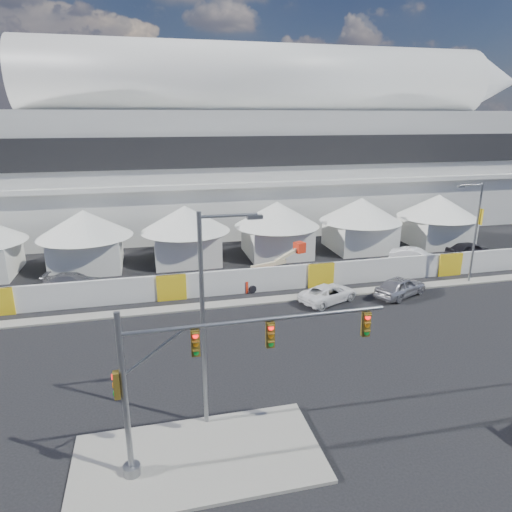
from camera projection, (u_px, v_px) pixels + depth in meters
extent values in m
plane|color=black|center=(312.00, 397.00, 22.68)|extent=(160.00, 160.00, 0.00)
cube|color=gray|center=(199.00, 458.00, 18.53)|extent=(10.00, 5.00, 0.15)
cube|color=gray|center=(483.00, 280.00, 38.75)|extent=(80.00, 1.20, 0.12)
cube|color=silver|center=(262.00, 166.00, 61.46)|extent=(80.00, 24.00, 14.00)
cube|color=black|center=(289.00, 151.00, 49.34)|extent=(68.00, 0.30, 3.20)
cube|color=silver|center=(289.00, 184.00, 50.14)|extent=(72.00, 0.80, 0.50)
cylinder|color=silver|center=(266.00, 79.00, 56.44)|extent=(57.60, 8.40, 8.40)
cylinder|color=silver|center=(281.00, 83.00, 57.01)|extent=(51.60, 6.80, 6.80)
cylinder|color=silver|center=(297.00, 87.00, 57.58)|extent=(45.60, 5.20, 5.20)
cone|color=silver|center=(493.00, 82.00, 63.69)|extent=(8.00, 7.60, 7.60)
cube|color=white|center=(87.00, 252.00, 41.65)|extent=(6.00, 6.00, 3.00)
cone|color=white|center=(84.00, 223.00, 40.86)|extent=(8.40, 8.40, 2.40)
cube|color=white|center=(186.00, 246.00, 43.66)|extent=(6.00, 6.00, 3.00)
cone|color=white|center=(185.00, 218.00, 42.87)|extent=(8.40, 8.40, 2.40)
cube|color=white|center=(277.00, 240.00, 45.67)|extent=(6.00, 6.00, 3.00)
cone|color=white|center=(277.00, 214.00, 44.88)|extent=(8.40, 8.40, 2.40)
cube|color=white|center=(359.00, 235.00, 47.68)|extent=(6.00, 6.00, 3.00)
cone|color=white|center=(361.00, 210.00, 46.89)|extent=(8.40, 8.40, 2.40)
cube|color=white|center=(435.00, 230.00, 49.69)|extent=(6.00, 6.00, 3.00)
cone|color=white|center=(438.00, 206.00, 48.90)|extent=(8.40, 8.40, 2.40)
cube|color=silver|center=(320.00, 275.00, 37.21)|extent=(70.00, 0.25, 2.00)
imported|color=#B0AFB4|center=(400.00, 287.00, 35.21)|extent=(3.65, 5.03, 1.59)
imported|color=white|center=(329.00, 293.00, 34.24)|extent=(3.89, 5.24, 1.32)
imported|color=white|center=(415.00, 257.00, 42.73)|extent=(4.22, 4.66, 1.54)
imported|color=black|center=(471.00, 250.00, 44.64)|extent=(1.96, 4.86, 1.66)
imported|color=#A3A2A7|center=(74.00, 282.00, 36.63)|extent=(2.84, 4.96, 1.35)
cylinder|color=gray|center=(125.00, 398.00, 16.63)|extent=(0.23, 0.23, 6.80)
cylinder|color=gray|center=(132.00, 469.00, 17.57)|extent=(0.66, 0.66, 0.40)
cylinder|color=gray|center=(259.00, 320.00, 17.01)|extent=(10.10, 0.15, 0.15)
cube|color=#594714|center=(195.00, 343.00, 16.66)|extent=(0.32, 0.22, 1.05)
cube|color=#594714|center=(270.00, 334.00, 17.29)|extent=(0.32, 0.22, 1.05)
cube|color=#594714|center=(366.00, 324.00, 18.18)|extent=(0.32, 0.22, 1.05)
cube|color=#594714|center=(117.00, 385.00, 16.41)|extent=(0.22, 0.32, 1.05)
cylinder|color=gray|center=(203.00, 324.00, 19.28)|extent=(0.19, 0.19, 9.66)
cylinder|color=gray|center=(229.00, 216.00, 18.19)|extent=(2.36, 0.13, 0.13)
cube|color=gray|center=(255.00, 217.00, 18.46)|extent=(0.64, 0.27, 0.16)
cylinder|color=slate|center=(476.00, 234.00, 37.21)|extent=(0.17, 0.17, 8.42)
cylinder|color=slate|center=(471.00, 185.00, 35.80)|extent=(2.06, 0.11, 0.11)
cube|color=slate|center=(461.00, 186.00, 35.62)|extent=(0.56, 0.23, 0.14)
cube|color=yellow|center=(480.00, 217.00, 36.86)|extent=(0.03, 0.56, 1.31)
cube|color=red|center=(258.00, 282.00, 37.17)|extent=(3.46, 2.39, 0.97)
cube|color=beige|center=(271.00, 266.00, 37.04)|extent=(3.25, 1.41, 0.31)
cube|color=beige|center=(293.00, 258.00, 37.31)|extent=(2.53, 1.12, 1.07)
cube|color=red|center=(308.00, 252.00, 37.46)|extent=(1.01, 1.01, 0.88)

